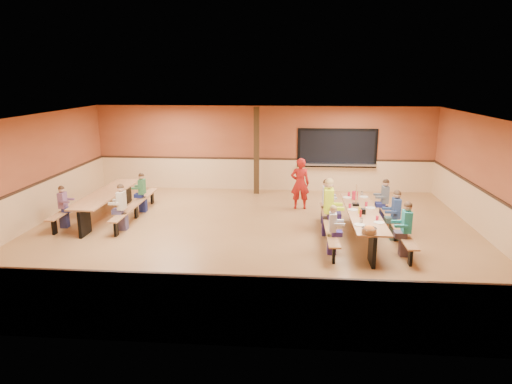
{
  "coord_description": "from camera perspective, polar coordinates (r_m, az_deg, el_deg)",
  "views": [
    {
      "loc": [
        1.02,
        -11.11,
        3.99
      ],
      "look_at": [
        0.13,
        0.04,
        1.15
      ],
      "focal_mm": 32.0,
      "sensor_mm": 36.0,
      "label": 1
    }
  ],
  "objects": [
    {
      "name": "seated_child_purple_sec",
      "position": [
        13.35,
        -22.96,
        -1.75
      ],
      "size": [
        0.34,
        0.28,
        1.15
      ],
      "primitive_type": null,
      "color": "#774C6A",
      "rests_on": "ground"
    },
    {
      "name": "condiment_ketchup",
      "position": [
        11.15,
        12.95,
        -2.62
      ],
      "size": [
        0.06,
        0.06,
        0.17
      ],
      "primitive_type": "cylinder",
      "color": "#B2140F",
      "rests_on": "cafeteria_table_main"
    },
    {
      "name": "seated_adult_yellow",
      "position": [
        11.83,
        9.04,
        -1.92
      ],
      "size": [
        0.49,
        0.4,
        1.46
      ],
      "primitive_type": null,
      "color": "#DCFF20",
      "rests_on": "ground"
    },
    {
      "name": "condiment_mustard",
      "position": [
        11.39,
        12.81,
        -2.26
      ],
      "size": [
        0.06,
        0.06,
        0.17
      ],
      "primitive_type": "cylinder",
      "color": "yellow",
      "rests_on": "cafeteria_table_main"
    },
    {
      "name": "seated_child_char_right",
      "position": [
        13.22,
        15.78,
        -1.11
      ],
      "size": [
        0.38,
        0.31,
        1.23
      ],
      "primitive_type": null,
      "color": "#565C62",
      "rests_on": "ground"
    },
    {
      "name": "seated_child_tan_sec",
      "position": [
        12.61,
        -16.41,
        -1.87
      ],
      "size": [
        0.38,
        0.31,
        1.23
      ],
      "primitive_type": null,
      "color": "beige",
      "rests_on": "ground"
    },
    {
      "name": "seated_child_white_left",
      "position": [
        10.62,
        9.53,
        -4.73
      ],
      "size": [
        0.34,
        0.28,
        1.15
      ],
      "primitive_type": null,
      "color": "silver",
      "rests_on": "ground"
    },
    {
      "name": "cafeteria_table_main",
      "position": [
        11.7,
        13.14,
        -3.37
      ],
      "size": [
        1.91,
        3.7,
        0.74
      ],
      "color": "#A66D42",
      "rests_on": "ground"
    },
    {
      "name": "chip_bowl",
      "position": [
        10.04,
        13.97,
        -4.63
      ],
      "size": [
        0.32,
        0.32,
        0.15
      ],
      "primitive_type": null,
      "color": "orange",
      "rests_on": "cafeteria_table_main"
    },
    {
      "name": "seated_child_green_sec",
      "position": [
        14.15,
        -14.02,
        -0.1
      ],
      "size": [
        0.35,
        0.29,
        1.18
      ],
      "primitive_type": null,
      "color": "#367544",
      "rests_on": "ground"
    },
    {
      "name": "table_paddle",
      "position": [
        12.08,
        12.39,
        -1.03
      ],
      "size": [
        0.16,
        0.16,
        0.56
      ],
      "color": "black",
      "rests_on": "cafeteria_table_main"
    },
    {
      "name": "seated_child_navy_right",
      "position": [
        11.89,
        17.05,
        -2.83
      ],
      "size": [
        0.39,
        0.32,
        1.26
      ],
      "primitive_type": null,
      "color": "navy",
      "rests_on": "ground"
    },
    {
      "name": "room_envelope",
      "position": [
        11.63,
        -0.66,
        -2.23
      ],
      "size": [
        12.04,
        10.04,
        3.02
      ],
      "color": "#9C4E2D",
      "rests_on": "ground"
    },
    {
      "name": "place_settings",
      "position": [
        11.62,
        13.22,
        -2.11
      ],
      "size": [
        0.65,
        3.3,
        0.11
      ],
      "primitive_type": null,
      "color": "beige",
      "rests_on": "cafeteria_table_main"
    },
    {
      "name": "standing_woman",
      "position": [
        14.08,
        5.53,
        1.06
      ],
      "size": [
        0.6,
        0.41,
        1.59
      ],
      "primitive_type": "imported",
      "rotation": [
        0.0,
        0.0,
        3.2
      ],
      "color": "#A71713",
      "rests_on": "ground"
    },
    {
      "name": "punch_pitcher",
      "position": [
        12.69,
        12.25,
        -0.42
      ],
      "size": [
        0.16,
        0.16,
        0.22
      ],
      "primitive_type": "cylinder",
      "color": "red",
      "rests_on": "cafeteria_table_main"
    },
    {
      "name": "seated_child_grey_left",
      "position": [
        12.81,
        8.69,
        -1.2
      ],
      "size": [
        0.38,
        0.31,
        1.23
      ],
      "primitive_type": null,
      "color": "#B9B9B9",
      "rests_on": "ground"
    },
    {
      "name": "seated_child_teal_right",
      "position": [
        10.89,
        18.24,
        -4.48
      ],
      "size": [
        0.39,
        0.32,
        1.26
      ],
      "primitive_type": null,
      "color": "teal",
      "rests_on": "ground"
    },
    {
      "name": "structural_post",
      "position": [
        15.76,
        0.06,
        5.14
      ],
      "size": [
        0.18,
        0.18,
        3.0
      ],
      "primitive_type": "cube",
      "color": "#312110",
      "rests_on": "ground"
    },
    {
      "name": "ground",
      "position": [
        11.85,
        -0.65,
        -5.44
      ],
      "size": [
        12.0,
        12.0,
        0.0
      ],
      "primitive_type": "plane",
      "color": "#946338",
      "rests_on": "ground"
    },
    {
      "name": "kitchen_pass_through",
      "position": [
        16.34,
        10.1,
        5.21
      ],
      "size": [
        2.78,
        0.28,
        1.38
      ],
      "color": "black",
      "rests_on": "ground"
    },
    {
      "name": "cafeteria_table_second",
      "position": [
        13.88,
        -18.05,
        -0.93
      ],
      "size": [
        1.91,
        3.7,
        0.74
      ],
      "color": "#A66D42",
      "rests_on": "ground"
    },
    {
      "name": "napkin_dispenser",
      "position": [
        11.4,
        13.27,
        -2.37
      ],
      "size": [
        0.1,
        0.14,
        0.13
      ],
      "primitive_type": "cube",
      "color": "black",
      "rests_on": "cafeteria_table_main"
    }
  ]
}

